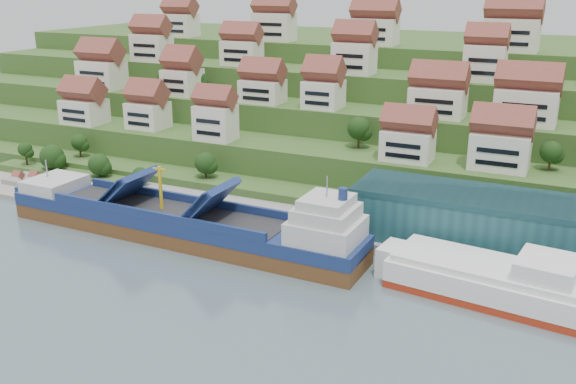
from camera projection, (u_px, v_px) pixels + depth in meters
The scene contains 11 objects.
ground at pixel (226, 246), 126.46m from camera, with size 300.00×300.00×0.00m, color slate.
quay at pixel (347, 231), 130.89m from camera, with size 180.00×14.00×2.20m, color gray.
pebble_beach at pixel (49, 187), 160.04m from camera, with size 45.00×20.00×1.00m, color gray.
hillside at pixel (384, 104), 211.88m from camera, with size 260.00×128.00×31.00m.
hillside_village at pixel (351, 78), 170.32m from camera, with size 160.61×61.69×28.79m.
hillside_trees at pixel (262, 122), 163.28m from camera, with size 142.12×62.61×29.65m.
warehouse at pixel (516, 225), 117.73m from camera, with size 60.00×15.00×10.00m, color #1F5056.
flagpole at pixel (330, 211), 125.53m from camera, with size 1.28×0.16×8.00m.
beach_huts at pixel (39, 182), 159.27m from camera, with size 14.40×3.70×2.20m.
cargo_ship at pixel (188, 225), 128.29m from camera, with size 78.82×13.97×17.43m.
second_ship at pixel (495, 282), 105.07m from camera, with size 34.42×16.14×9.63m.
Camera 1 is at (60.82, -100.13, 50.32)m, focal length 40.00 mm.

